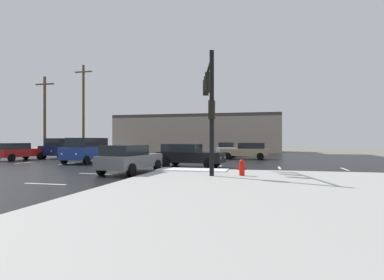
# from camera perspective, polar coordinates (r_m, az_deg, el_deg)

# --- Properties ---
(ground_plane) EXTENTS (120.00, 120.00, 0.00)m
(ground_plane) POSITION_cam_1_polar(r_m,az_deg,el_deg) (23.14, -9.80, -4.65)
(ground_plane) COLOR slate
(road_asphalt) EXTENTS (44.00, 44.00, 0.02)m
(road_asphalt) POSITION_cam_1_polar(r_m,az_deg,el_deg) (23.14, -9.80, -4.63)
(road_asphalt) COLOR black
(road_asphalt) RESTS_ON ground_plane
(sidewalk_corner) EXTENTS (18.00, 18.00, 0.14)m
(sidewalk_corner) POSITION_cam_1_polar(r_m,az_deg,el_deg) (9.88, 31.17, -10.54)
(sidewalk_corner) COLOR #B2B2AD
(sidewalk_corner) RESTS_ON ground_plane
(snow_strip_curbside) EXTENTS (4.00, 1.60, 0.06)m
(snow_strip_curbside) POSITION_cam_1_polar(r_m,az_deg,el_deg) (17.78, 0.11, -5.51)
(snow_strip_curbside) COLOR white
(snow_strip_curbside) RESTS_ON sidewalk_corner
(lane_markings) EXTENTS (36.15, 36.15, 0.01)m
(lane_markings) POSITION_cam_1_polar(r_m,az_deg,el_deg) (21.42, -8.26, -4.97)
(lane_markings) COLOR silver
(lane_markings) RESTS_ON road_asphalt
(traffic_signal_mast) EXTENTS (1.50, 5.24, 6.08)m
(traffic_signal_mast) POSITION_cam_1_polar(r_m,az_deg,el_deg) (16.85, 3.19, 8.38)
(traffic_signal_mast) COLOR black
(traffic_signal_mast) RESTS_ON sidewalk_corner
(fire_hydrant) EXTENTS (0.48, 0.26, 0.79)m
(fire_hydrant) POSITION_cam_1_polar(r_m,az_deg,el_deg) (15.27, 9.21, -5.04)
(fire_hydrant) COLOR red
(fire_hydrant) RESTS_ON sidewalk_corner
(strip_building_background) EXTENTS (26.41, 8.00, 5.91)m
(strip_building_background) POSITION_cam_1_polar(r_m,az_deg,el_deg) (50.70, 0.97, 1.22)
(strip_building_background) COLOR gray
(strip_building_background) RESTS_ON ground_plane
(sedan_white) EXTENTS (2.13, 4.58, 1.58)m
(sedan_white) POSITION_cam_1_polar(r_m,az_deg,el_deg) (35.13, 6.38, -1.67)
(sedan_white) COLOR white
(sedan_white) RESTS_ON road_asphalt
(sedan_red) EXTENTS (2.44, 4.68, 1.58)m
(sedan_red) POSITION_cam_1_polar(r_m,az_deg,el_deg) (32.53, -29.57, -1.80)
(sedan_red) COLOR #B21919
(sedan_red) RESTS_ON road_asphalt
(suv_blue) EXTENTS (2.27, 4.88, 2.03)m
(suv_blue) POSITION_cam_1_polar(r_m,az_deg,el_deg) (26.66, -18.77, -1.69)
(suv_blue) COLOR navy
(suv_blue) RESTS_ON road_asphalt
(sedan_tan) EXTENTS (4.58, 2.12, 1.58)m
(sedan_tan) POSITION_cam_1_polar(r_m,az_deg,el_deg) (30.46, 10.02, -1.92)
(sedan_tan) COLOR tan
(sedan_tan) RESTS_ON road_asphalt
(sedan_grey) EXTENTS (2.38, 4.66, 1.58)m
(sedan_grey) POSITION_cam_1_polar(r_m,az_deg,el_deg) (17.61, -11.46, -3.33)
(sedan_grey) COLOR slate
(sedan_grey) RESTS_ON road_asphalt
(sedan_black) EXTENTS (4.68, 2.42, 1.58)m
(sedan_black) POSITION_cam_1_polar(r_m,az_deg,el_deg) (21.27, -0.64, -2.76)
(sedan_black) COLOR black
(sedan_black) RESTS_ON road_asphalt
(suv_navy) EXTENTS (2.39, 4.92, 2.03)m
(suv_navy) POSITION_cam_1_polar(r_m,az_deg,el_deg) (34.63, -22.76, -1.30)
(suv_navy) COLOR #141E47
(suv_navy) RESTS_ON road_asphalt
(utility_pole_far) EXTENTS (2.20, 0.28, 8.63)m
(utility_pole_far) POSITION_cam_1_polar(r_m,az_deg,el_deg) (36.44, -25.58, 4.17)
(utility_pole_far) COLOR brown
(utility_pole_far) RESTS_ON ground_plane
(utility_pole_distant) EXTENTS (2.20, 0.28, 10.70)m
(utility_pole_distant) POSITION_cam_1_polar(r_m,az_deg,el_deg) (38.60, -19.43, 5.50)
(utility_pole_distant) COLOR brown
(utility_pole_distant) RESTS_ON ground_plane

